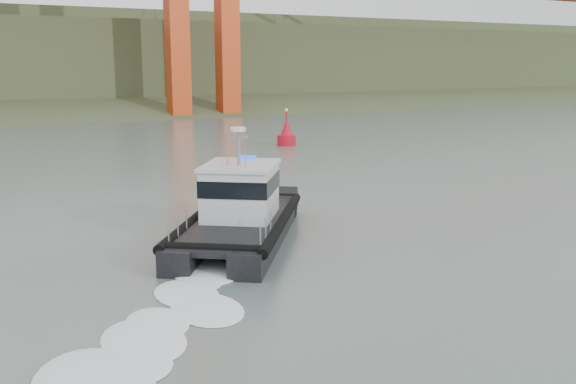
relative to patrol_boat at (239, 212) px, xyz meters
name	(u,v)px	position (x,y,z in m)	size (l,w,h in m)	color
ground	(374,288)	(1.72, -8.26, -1.36)	(400.00, 400.00, 0.00)	#48554F
headlands	(13,68)	(1.72, 117.23, 5.68)	(500.00, 105.36, 27.12)	#394A2A
patrol_boat	(239,212)	(0.00, 0.00, 0.00)	(9.87, 11.48, 5.45)	black
nav_buoy	(286,135)	(18.38, 29.90, -0.33)	(1.88, 1.88, 3.91)	red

